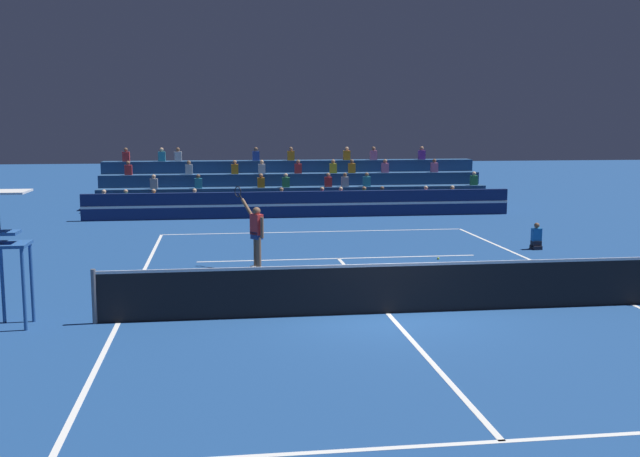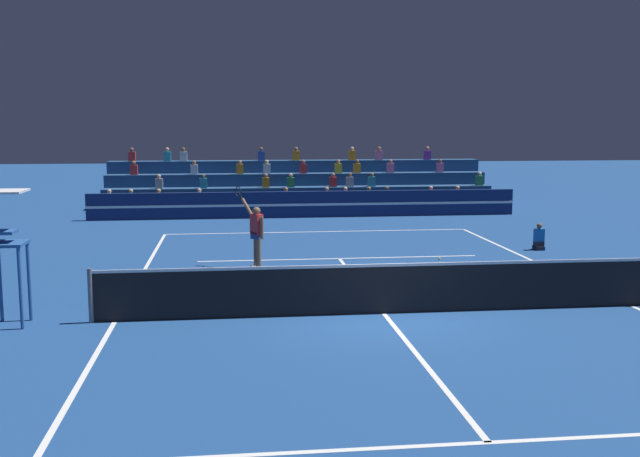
% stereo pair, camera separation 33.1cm
% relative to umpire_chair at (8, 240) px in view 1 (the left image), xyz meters
% --- Properties ---
extents(ground_plane, '(120.00, 120.00, 0.00)m').
position_rel_umpire_chair_xyz_m(ground_plane, '(7.51, 0.00, -1.72)').
color(ground_plane, navy).
extents(court_lines, '(11.10, 23.90, 0.01)m').
position_rel_umpire_chair_xyz_m(court_lines, '(7.51, 0.00, -1.71)').
color(court_lines, white).
rests_on(court_lines, ground).
extents(tennis_net, '(12.00, 0.10, 1.10)m').
position_rel_umpire_chair_xyz_m(tennis_net, '(7.51, 0.00, -1.17)').
color(tennis_net, slate).
rests_on(tennis_net, ground).
extents(sponsor_banner_wall, '(18.00, 0.26, 1.10)m').
position_rel_umpire_chair_xyz_m(sponsor_banner_wall, '(7.51, 16.16, -1.17)').
color(sponsor_banner_wall, navy).
rests_on(sponsor_banner_wall, ground).
extents(bleacher_stand, '(17.40, 3.80, 2.83)m').
position_rel_umpire_chair_xyz_m(bleacher_stand, '(7.51, 19.32, -0.88)').
color(bleacher_stand, navy).
rests_on(bleacher_stand, ground).
extents(umpire_chair, '(0.76, 0.84, 2.67)m').
position_rel_umpire_chair_xyz_m(umpire_chair, '(0.00, 0.00, 0.00)').
color(umpire_chair, '#285699').
rests_on(umpire_chair, ground).
extents(ball_kid_courtside, '(0.30, 0.36, 0.84)m').
position_rel_umpire_chair_xyz_m(ball_kid_courtside, '(13.96, 7.20, -1.39)').
color(ball_kid_courtside, black).
rests_on(ball_kid_courtside, ground).
extents(tennis_player, '(0.79, 1.16, 2.28)m').
position_rel_umpire_chair_xyz_m(tennis_player, '(5.04, 5.12, -0.74)').
color(tennis_player, brown).
rests_on(tennis_player, ground).
extents(tennis_ball, '(0.07, 0.07, 0.07)m').
position_rel_umpire_chair_xyz_m(tennis_ball, '(10.38, 5.87, -1.68)').
color(tennis_ball, '#C6DB33').
rests_on(tennis_ball, ground).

